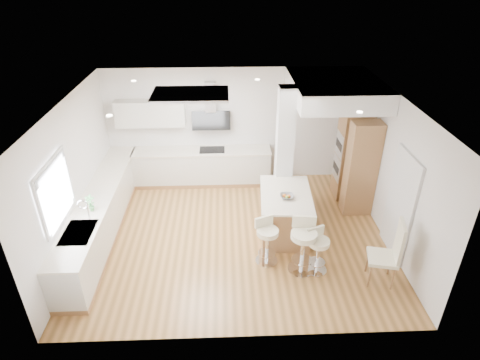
{
  "coord_description": "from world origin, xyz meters",
  "views": [
    {
      "loc": [
        -0.18,
        -6.58,
        4.99
      ],
      "look_at": [
        0.1,
        0.4,
        1.07
      ],
      "focal_mm": 30.0,
      "sensor_mm": 36.0,
      "label": 1
    }
  ],
  "objects_px": {
    "bar_stool_c": "(318,249)",
    "dining_chair": "(391,251)",
    "bar_stool_a": "(267,239)",
    "peninsula": "(285,213)",
    "bar_stool_b": "(303,243)"
  },
  "relations": [
    {
      "from": "bar_stool_a",
      "to": "dining_chair",
      "type": "height_order",
      "value": "dining_chair"
    },
    {
      "from": "peninsula",
      "to": "bar_stool_a",
      "type": "bearing_deg",
      "value": -112.86
    },
    {
      "from": "peninsula",
      "to": "dining_chair",
      "type": "bearing_deg",
      "value": -39.96
    },
    {
      "from": "bar_stool_a",
      "to": "bar_stool_b",
      "type": "height_order",
      "value": "bar_stool_b"
    },
    {
      "from": "peninsula",
      "to": "dining_chair",
      "type": "distance_m",
      "value": 2.18
    },
    {
      "from": "bar_stool_c",
      "to": "dining_chair",
      "type": "height_order",
      "value": "dining_chair"
    },
    {
      "from": "peninsula",
      "to": "bar_stool_c",
      "type": "bearing_deg",
      "value": -66.6
    },
    {
      "from": "bar_stool_a",
      "to": "bar_stool_c",
      "type": "distance_m",
      "value": 0.92
    },
    {
      "from": "bar_stool_c",
      "to": "dining_chair",
      "type": "bearing_deg",
      "value": -36.6
    },
    {
      "from": "peninsula",
      "to": "bar_stool_c",
      "type": "xyz_separation_m",
      "value": [
        0.42,
        -1.18,
        0.03
      ]
    },
    {
      "from": "peninsula",
      "to": "dining_chair",
      "type": "xyz_separation_m",
      "value": [
        1.57,
        -1.51,
        0.2
      ]
    },
    {
      "from": "bar_stool_c",
      "to": "bar_stool_a",
      "type": "bearing_deg",
      "value": 141.48
    },
    {
      "from": "bar_stool_b",
      "to": "bar_stool_a",
      "type": "bearing_deg",
      "value": 165.02
    },
    {
      "from": "bar_stool_a",
      "to": "dining_chair",
      "type": "bearing_deg",
      "value": -39.43
    },
    {
      "from": "peninsula",
      "to": "bar_stool_b",
      "type": "relative_size",
      "value": 1.47
    }
  ]
}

